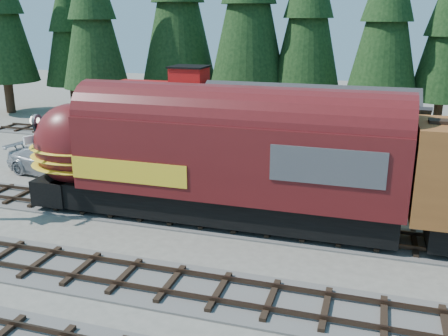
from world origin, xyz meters
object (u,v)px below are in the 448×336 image
(locomotive, at_px, (196,162))
(depot, at_px, (298,133))
(caboose, at_px, (178,107))
(pickup_truck_a, at_px, (76,155))
(pickup_truck_b, at_px, (52,161))

(locomotive, bearing_deg, depot, 61.10)
(caboose, bearing_deg, depot, -36.27)
(locomotive, bearing_deg, pickup_truck_a, 151.24)
(depot, height_order, pickup_truck_b, depot)
(locomotive, distance_m, pickup_truck_b, 11.54)
(depot, bearing_deg, pickup_truck_b, -169.76)
(depot, xyz_separation_m, pickup_truck_b, (-14.27, -2.58, -2.10))
(locomotive, bearing_deg, caboose, 115.36)
(depot, distance_m, caboose, 12.68)
(depot, relative_size, locomotive, 0.72)
(locomotive, relative_size, caboose, 1.76)
(caboose, relative_size, pickup_truck_a, 1.69)
(caboose, xyz_separation_m, pickup_truck_b, (-4.05, -10.08, -1.74))
(locomotive, height_order, caboose, caboose)
(pickup_truck_b, bearing_deg, caboose, -11.58)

